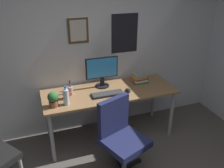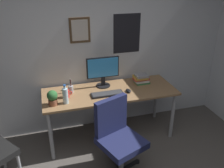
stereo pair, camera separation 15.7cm
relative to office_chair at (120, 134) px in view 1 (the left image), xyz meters
name	(u,v)px [view 1 (the left image)]	position (x,y,z in m)	size (l,w,h in m)	color
wall_back	(87,45)	(-0.09, 1.11, 0.77)	(4.40, 0.10, 2.60)	silver
desk	(110,96)	(0.11, 0.69, 0.14)	(1.83, 0.68, 0.74)	#936D47
office_chair	(120,134)	(0.00, 0.00, 0.00)	(0.60, 0.60, 0.95)	#1E234C
monitor	(102,71)	(0.05, 0.87, 0.46)	(0.46, 0.20, 0.43)	black
keyboard	(107,94)	(0.04, 0.59, 0.23)	(0.43, 0.15, 0.03)	black
computer_mouse	(128,90)	(0.34, 0.59, 0.23)	(0.06, 0.11, 0.04)	black
water_bottle	(66,97)	(-0.52, 0.52, 0.32)	(0.07, 0.07, 0.25)	silver
coffee_mug_near	(67,95)	(-0.49, 0.67, 0.27)	(0.12, 0.08, 0.10)	red
potted_plant	(53,99)	(-0.67, 0.52, 0.32)	(0.13, 0.13, 0.19)	brown
pen_cup	(70,90)	(-0.42, 0.80, 0.27)	(0.07, 0.07, 0.20)	#9EA0A5
book_stack_left	(140,78)	(0.61, 0.81, 0.29)	(0.22, 0.18, 0.14)	#33723F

